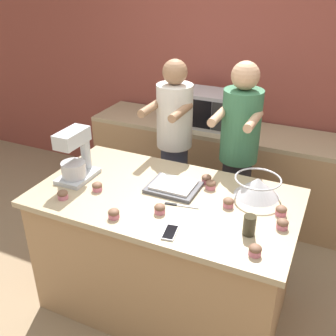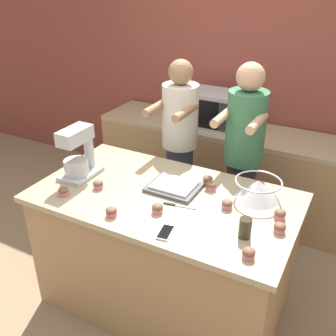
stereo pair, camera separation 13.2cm
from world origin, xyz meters
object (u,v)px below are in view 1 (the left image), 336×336
(person_right, at_px, (238,161))
(cupcake_6, at_px, (207,179))
(cupcake_7, at_px, (282,224))
(cupcake_3, at_px, (97,186))
(cupcake_9, at_px, (114,214))
(cell_phone, at_px, (170,232))
(cupcake_1, at_px, (255,250))
(baking_tray, at_px, (174,186))
(cupcake_2, at_px, (228,202))
(person_left, at_px, (174,151))
(knife, at_px, (179,205))
(stand_mixer, at_px, (75,158))
(cupcake_4, at_px, (211,185))
(cupcake_0, at_px, (281,211))
(drinking_glass, at_px, (249,225))
(mixing_bowl, at_px, (257,186))
(cupcake_8, at_px, (63,194))
(microwave_oven, at_px, (204,108))
(cupcake_5, at_px, (160,209))

(person_right, distance_m, cupcake_6, 0.51)
(cupcake_6, distance_m, cupcake_7, 0.66)
(cupcake_3, distance_m, cupcake_9, 0.36)
(cell_phone, distance_m, cupcake_1, 0.48)
(baking_tray, xyz_separation_m, cupcake_2, (0.40, -0.06, 0.01))
(person_left, xyz_separation_m, knife, (0.41, -0.85, 0.06))
(stand_mixer, distance_m, cupcake_4, 0.95)
(person_left, relative_size, cupcake_0, 23.87)
(cupcake_4, bearing_deg, cupcake_1, -51.69)
(drinking_glass, height_order, cupcake_6, drinking_glass)
(person_left, relative_size, cupcake_2, 23.87)
(mixing_bowl, xyz_separation_m, cupcake_9, (-0.72, -0.61, -0.04))
(cupcake_8, bearing_deg, microwave_oven, 79.86)
(stand_mixer, xyz_separation_m, baking_tray, (0.68, 0.15, -0.14))
(cupcake_8, bearing_deg, knife, 18.23)
(person_right, height_order, cupcake_3, person_right)
(cupcake_9, bearing_deg, cupcake_7, 18.64)
(mixing_bowl, bearing_deg, cell_phone, -119.49)
(cupcake_0, height_order, cupcake_6, same)
(cupcake_2, bearing_deg, cupcake_8, -160.42)
(cupcake_1, xyz_separation_m, cupcake_2, (-0.26, 0.39, 0.00))
(microwave_oven, distance_m, cupcake_4, 1.36)
(person_right, distance_m, cupcake_4, 0.57)
(cell_phone, xyz_separation_m, cupcake_2, (0.22, 0.40, 0.02))
(stand_mixer, bearing_deg, person_left, 64.75)
(cupcake_4, relative_size, cupcake_5, 1.00)
(cupcake_4, xyz_separation_m, cupcake_8, (-0.83, -0.52, 0.00))
(cell_phone, bearing_deg, stand_mixer, 160.17)
(person_right, height_order, microwave_oven, person_right)
(stand_mixer, distance_m, drinking_glass, 1.28)
(cupcake_0, bearing_deg, drinking_glass, -115.57)
(cupcake_5, bearing_deg, cupcake_1, -13.06)
(drinking_glass, relative_size, cupcake_0, 1.72)
(mixing_bowl, relative_size, cupcake_2, 4.36)
(knife, bearing_deg, cupcake_6, 81.21)
(mixing_bowl, bearing_deg, cupcake_1, -77.35)
(person_right, relative_size, cupcake_9, 24.38)
(mixing_bowl, bearing_deg, drinking_glass, -82.27)
(cupcake_4, height_order, cupcake_9, same)
(cupcake_0, bearing_deg, cupcake_2, -171.80)
(cupcake_2, height_order, cupcake_8, same)
(baking_tray, relative_size, cupcake_2, 4.86)
(cupcake_1, height_order, cupcake_9, same)
(person_right, xyz_separation_m, cupcake_9, (-0.45, -1.13, 0.07))
(cell_phone, bearing_deg, cupcake_3, 160.45)
(drinking_glass, bearing_deg, mixing_bowl, 97.73)
(cupcake_9, bearing_deg, cupcake_1, 1.29)
(cupcake_0, relative_size, cupcake_4, 1.00)
(drinking_glass, bearing_deg, person_right, 109.03)
(baking_tray, distance_m, cupcake_2, 0.41)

